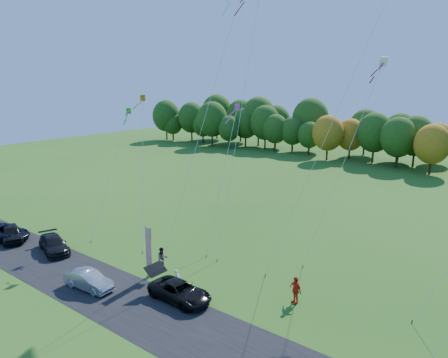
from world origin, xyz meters
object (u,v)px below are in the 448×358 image
Objects in this scene: person_east at (295,290)px; feather_flag at (148,247)px; black_suv at (180,292)px; silver_sedan at (89,280)px.

person_east is 0.46× the size of feather_flag.
person_east is at bearing -52.83° from black_suv.
silver_sedan is at bearing -127.52° from person_east.
feather_flag reaches higher than black_suv.
feather_flag is (2.20, 3.90, 1.94)m from silver_sedan.
black_suv is at bearing -71.82° from silver_sedan.
silver_sedan is 4.88m from feather_flag.
feather_flag is at bearing -35.51° from silver_sedan.
person_east is (12.90, 7.58, 0.30)m from silver_sedan.
black_suv is 2.47× the size of person_east.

